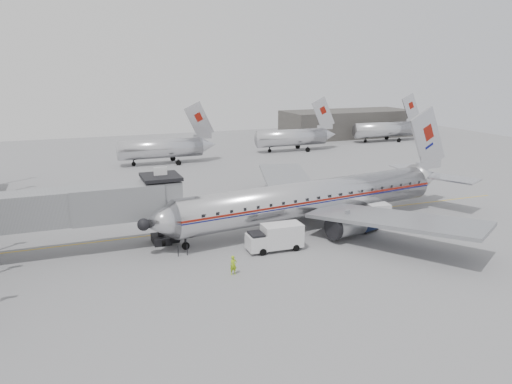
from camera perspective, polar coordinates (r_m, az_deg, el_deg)
ground at (r=46.81m, az=1.39°, el=-5.80°), size 160.00×160.00×0.00m
hangar at (r=118.85m, az=10.40°, el=7.72°), size 30.00×12.00×6.00m
apron_line at (r=53.15m, az=1.89°, el=-3.32°), size 60.00×0.15×0.01m
jet_bridge at (r=45.78m, az=-20.10°, el=-1.66°), size 21.00×6.20×7.10m
distant_aircraft_near at (r=84.99m, az=-10.75°, el=4.99°), size 16.39×3.20×10.26m
distant_aircraft_mid at (r=96.78m, az=4.16°, el=6.31°), size 16.39×3.20×10.26m
distant_aircraft_far at (r=112.38m, az=14.48°, el=7.00°), size 16.39×3.20×10.26m
airliner at (r=51.39m, az=7.01°, el=-0.64°), size 36.75×33.83×11.66m
service_van at (r=44.61m, az=2.22°, el=-5.15°), size 5.04×2.12×2.35m
baggage_cart_navy at (r=50.85m, az=12.51°, el=-3.51°), size 2.36×2.05×1.57m
baggage_cart_white at (r=54.45m, az=13.76°, el=-2.21°), size 2.63×2.15×1.88m
ramp_worker at (r=39.73m, az=-2.60°, el=-8.36°), size 0.58×0.40×1.56m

